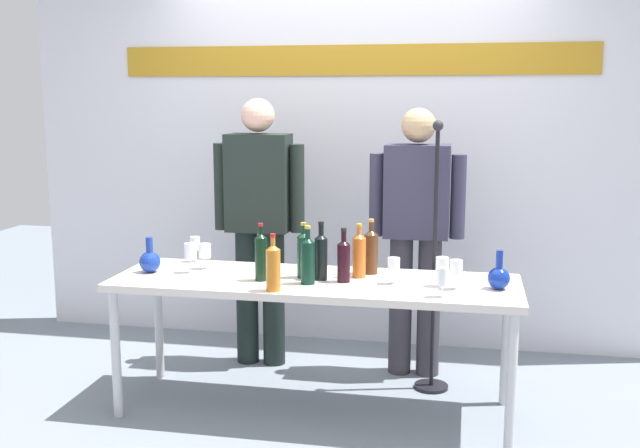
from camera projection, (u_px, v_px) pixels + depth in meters
ground_plane at (315, 410)px, 4.12m from camera, size 10.00×10.00×0.00m
back_wall at (352, 125)px, 5.08m from camera, size 4.52×0.11×3.00m
display_table at (315, 290)px, 4.01m from camera, size 2.16×0.67×0.74m
decanter_blue_left at (150, 261)px, 4.14m from camera, size 0.12×0.12×0.20m
decanter_blue_right at (499, 277)px, 3.79m from camera, size 0.11×0.11×0.20m
presenter_left at (259, 216)px, 4.69m from camera, size 0.58×0.22×1.69m
presenter_right at (416, 226)px, 4.51m from camera, size 0.57×0.22×1.63m
wine_bottle_0 at (359, 254)px, 4.02m from camera, size 0.07×0.07×0.29m
wine_bottle_1 at (371, 250)px, 4.10m from camera, size 0.08×0.08×0.30m
wine_bottle_2 at (261, 256)px, 3.95m from camera, size 0.06×0.06×0.31m
wine_bottle_3 at (304, 253)px, 4.01m from camera, size 0.07×0.07×0.30m
wine_bottle_4 at (273, 266)px, 3.74m from camera, size 0.07×0.07×0.29m
wine_bottle_5 at (308, 259)px, 3.88m from camera, size 0.07×0.07×0.31m
wine_bottle_6 at (344, 259)px, 3.92m from camera, size 0.07×0.07×0.29m
wine_bottle_7 at (321, 255)px, 3.97m from camera, size 0.07×0.07×0.31m
wine_glass_left_0 at (195, 244)px, 4.40m from camera, size 0.06×0.06×0.15m
wine_glass_left_1 at (205, 251)px, 4.22m from camera, size 0.07×0.07×0.15m
wine_glass_left_2 at (191, 252)px, 4.13m from camera, size 0.07×0.07×0.17m
wine_glass_right_0 at (442, 277)px, 3.63m from camera, size 0.06×0.06×0.15m
wine_glass_right_1 at (456, 268)px, 3.77m from camera, size 0.06×0.06×0.15m
wine_glass_right_2 at (394, 265)px, 3.88m from camera, size 0.06×0.06×0.14m
wine_glass_right_3 at (442, 265)px, 3.83m from camera, size 0.07×0.07×0.15m
microphone_stand at (433, 301)px, 4.34m from camera, size 0.20×0.20×1.57m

